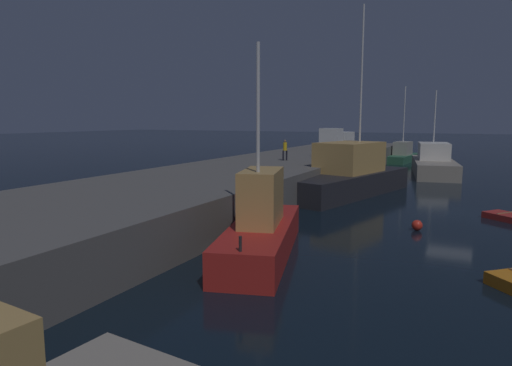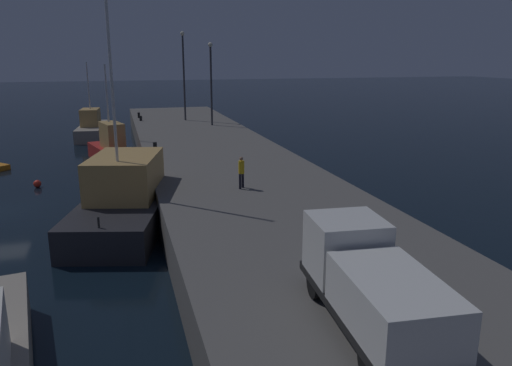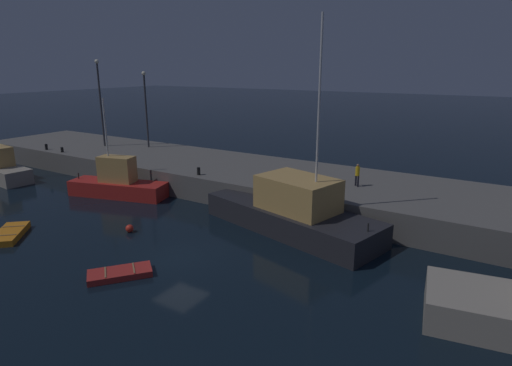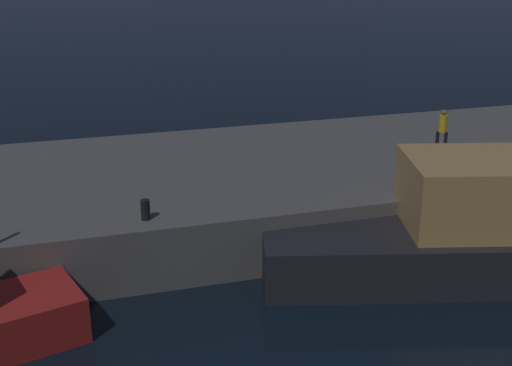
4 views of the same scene
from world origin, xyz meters
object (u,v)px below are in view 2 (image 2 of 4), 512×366
object	(u,v)px
mooring_buoy_near	(37,184)
bollard_west	(141,118)
fishing_boat_orange	(113,150)
lamp_post_west	(184,70)
bollard_central	(155,146)
bollard_east	(139,115)
lamp_post_east	(211,78)
fishing_trawler_red	(129,197)
fishing_boat_blue	(92,128)
dockworker	(241,170)
utility_truck	(370,283)

from	to	relation	value
mooring_buoy_near	bollard_west	distance (m)	20.64
fishing_boat_orange	lamp_post_west	xyz separation A→B (m)	(-11.02, 7.73, 6.30)
bollard_central	bollard_east	size ratio (longest dim) A/B	1.03
fishing_boat_orange	lamp_post_east	distance (m)	12.94
mooring_buoy_near	bollard_central	size ratio (longest dim) A/B	0.83
mooring_buoy_near	fishing_trawler_red	bearing A→B (deg)	33.41
mooring_buoy_near	lamp_post_east	xyz separation A→B (m)	(-13.31, 14.96, 6.53)
fishing_trawler_red	fishing_boat_orange	bearing A→B (deg)	-176.99
fishing_boat_blue	bollard_central	size ratio (longest dim) A/B	15.17
fishing_boat_blue	lamp_post_west	xyz separation A→B (m)	(3.54, 10.02, 6.32)
dockworker	fishing_boat_blue	bearing A→B (deg)	-164.84
utility_truck	bollard_east	bearing A→B (deg)	-175.71
utility_truck	dockworker	world-z (taller)	utility_truck
fishing_trawler_red	dockworker	bearing A→B (deg)	67.91
fishing_boat_blue	lamp_post_west	distance (m)	12.36
mooring_buoy_near	fishing_boat_orange	bearing A→B (deg)	143.73
utility_truck	bollard_central	bearing A→B (deg)	-172.79
fishing_boat_orange	utility_truck	distance (m)	33.60
fishing_boat_blue	mooring_buoy_near	world-z (taller)	fishing_boat_blue
fishing_boat_blue	mooring_buoy_near	distance (m)	21.80
lamp_post_east	bollard_central	xyz separation A→B (m)	(12.58, -6.70, -4.42)
lamp_post_east	fishing_boat_blue	bearing A→B (deg)	-124.43
fishing_trawler_red	bollard_east	xyz separation A→B (m)	(-30.59, 2.06, 0.98)
dockworker	lamp_post_west	bearing A→B (deg)	177.95
utility_truck	mooring_buoy_near	bearing A→B (deg)	-155.81
bollard_west	mooring_buoy_near	bearing A→B (deg)	-23.37
fishing_trawler_red	lamp_post_east	world-z (taller)	fishing_trawler_red
bollard_east	dockworker	bearing A→B (deg)	6.52
lamp_post_west	utility_truck	world-z (taller)	lamp_post_west
fishing_boat_blue	lamp_post_east	distance (m)	15.72
dockworker	bollard_west	size ratio (longest dim) A/B	3.27
fishing_boat_orange	bollard_central	world-z (taller)	fishing_boat_orange
fishing_boat_orange	fishing_boat_blue	bearing A→B (deg)	-171.07
utility_truck	bollard_central	world-z (taller)	utility_truck
fishing_boat_orange	lamp_post_west	size ratio (longest dim) A/B	0.93
fishing_boat_blue	utility_truck	xyz separation A→B (m)	(47.46, 8.74, 2.21)
lamp_post_west	dockworker	world-z (taller)	lamp_post_west
dockworker	bollard_west	xyz separation A→B (m)	(-30.33, -3.69, -0.71)
fishing_boat_blue	fishing_boat_orange	bearing A→B (deg)	8.93
lamp_post_east	lamp_post_west	bearing A→B (deg)	-156.46
lamp_post_west	utility_truck	bearing A→B (deg)	-1.66
utility_truck	bollard_east	world-z (taller)	utility_truck
fishing_boat_blue	mooring_buoy_near	xyz separation A→B (m)	(21.59, -2.87, -0.84)
fishing_trawler_red	utility_truck	size ratio (longest dim) A/B	2.18
bollard_west	fishing_boat_orange	bearing A→B (deg)	-14.16
fishing_boat_orange	dockworker	bearing A→B (deg)	19.82
fishing_boat_orange	dockworker	xyz separation A→B (m)	(18.51, 6.67, 1.91)
bollard_central	lamp_post_east	bearing A→B (deg)	151.94
utility_truck	bollard_west	xyz separation A→B (m)	(-44.72, -3.47, -0.99)
utility_truck	bollard_east	size ratio (longest dim) A/B	10.19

